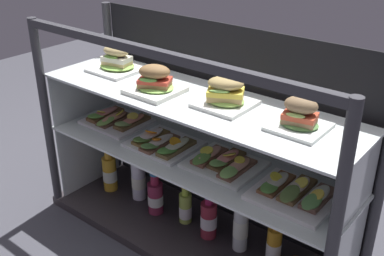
# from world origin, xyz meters

# --- Properties ---
(ground_plane) EXTENTS (6.00, 6.00, 0.02)m
(ground_plane) POSITION_xyz_m (0.00, 0.00, -0.01)
(ground_plane) COLOR #3F3F47
(ground_plane) RESTS_ON ground
(case_base_deck) EXTENTS (1.40, 0.44, 0.04)m
(case_base_deck) POSITION_xyz_m (0.00, 0.00, 0.02)
(case_base_deck) COLOR #312C2E
(case_base_deck) RESTS_ON ground
(case_frame) EXTENTS (1.40, 0.44, 0.91)m
(case_frame) POSITION_xyz_m (0.00, 0.11, 0.50)
(case_frame) COLOR #333338
(case_frame) RESTS_ON ground
(riser_lower_tier) EXTENTS (1.32, 0.36, 0.37)m
(riser_lower_tier) POSITION_xyz_m (0.00, 0.00, 0.22)
(riser_lower_tier) COLOR silver
(riser_lower_tier) RESTS_ON case_base_deck
(shelf_lower_glass) EXTENTS (1.34, 0.38, 0.01)m
(shelf_lower_glass) POSITION_xyz_m (0.00, 0.00, 0.41)
(shelf_lower_glass) COLOR silver
(shelf_lower_glass) RESTS_ON riser_lower_tier
(riser_upper_tier) EXTENTS (1.32, 0.36, 0.24)m
(riser_upper_tier) POSITION_xyz_m (0.00, 0.00, 0.54)
(riser_upper_tier) COLOR silver
(riser_upper_tier) RESTS_ON shelf_lower_glass
(shelf_upper_glass) EXTENTS (1.34, 0.38, 0.01)m
(shelf_upper_glass) POSITION_xyz_m (0.00, 0.00, 0.67)
(shelf_upper_glass) COLOR silver
(shelf_upper_glass) RESTS_ON riser_upper_tier
(plated_roll_sandwich_far_right) EXTENTS (0.20, 0.20, 0.11)m
(plated_roll_sandwich_far_right) POSITION_xyz_m (-0.45, 0.04, 0.71)
(plated_roll_sandwich_far_right) COLOR white
(plated_roll_sandwich_far_right) RESTS_ON shelf_upper_glass
(plated_roll_sandwich_far_left) EXTENTS (0.19, 0.19, 0.11)m
(plated_roll_sandwich_far_left) POSITION_xyz_m (-0.15, -0.05, 0.71)
(plated_roll_sandwich_far_left) COLOR white
(plated_roll_sandwich_far_left) RESTS_ON shelf_upper_glass
(plated_roll_sandwich_left_of_center) EXTENTS (0.19, 0.19, 0.11)m
(plated_roll_sandwich_left_of_center) POSITION_xyz_m (0.14, 0.02, 0.71)
(plated_roll_sandwich_left_of_center) COLOR white
(plated_roll_sandwich_left_of_center) RESTS_ON shelf_upper_glass
(plated_roll_sandwich_mid_right) EXTENTS (0.18, 0.18, 0.11)m
(plated_roll_sandwich_mid_right) POSITION_xyz_m (0.44, 0.01, 0.71)
(plated_roll_sandwich_mid_right) COLOR white
(plated_roll_sandwich_mid_right) RESTS_ON shelf_upper_glass
(open_sandwich_tray_near_right_corner) EXTENTS (0.28, 0.24, 0.06)m
(open_sandwich_tray_near_right_corner) POSITION_xyz_m (-0.47, 0.02, 0.44)
(open_sandwich_tray_near_right_corner) COLOR white
(open_sandwich_tray_near_right_corner) RESTS_ON shelf_lower_glass
(open_sandwich_tray_far_right) EXTENTS (0.28, 0.25, 0.06)m
(open_sandwich_tray_far_right) POSITION_xyz_m (-0.15, -0.02, 0.44)
(open_sandwich_tray_far_right) COLOR white
(open_sandwich_tray_far_right) RESTS_ON shelf_lower_glass
(open_sandwich_tray_left_of_center) EXTENTS (0.28, 0.24, 0.05)m
(open_sandwich_tray_left_of_center) POSITION_xyz_m (0.14, 0.01, 0.44)
(open_sandwich_tray_left_of_center) COLOR white
(open_sandwich_tray_left_of_center) RESTS_ON shelf_lower_glass
(open_sandwich_tray_near_left_corner) EXTENTS (0.28, 0.24, 0.06)m
(open_sandwich_tray_near_left_corner) POSITION_xyz_m (0.46, -0.00, 0.44)
(open_sandwich_tray_near_left_corner) COLOR white
(open_sandwich_tray_near_left_corner) RESTS_ON shelf_lower_glass
(juice_bottle_back_left) EXTENTS (0.07, 0.07, 0.22)m
(juice_bottle_back_left) POSITION_xyz_m (-0.53, 0.01, 0.13)
(juice_bottle_back_left) COLOR gold
(juice_bottle_back_left) RESTS_ON case_base_deck
(juice_bottle_front_middle) EXTENTS (0.07, 0.07, 0.25)m
(juice_bottle_front_middle) POSITION_xyz_m (-0.37, 0.05, 0.14)
(juice_bottle_front_middle) COLOR white
(juice_bottle_front_middle) RESTS_ON case_base_deck
(juice_bottle_front_left_end) EXTENTS (0.07, 0.07, 0.21)m
(juice_bottle_front_left_end) POSITION_xyz_m (-0.22, 0.01, 0.12)
(juice_bottle_front_left_end) COLOR #912C4A
(juice_bottle_front_left_end) RESTS_ON case_base_deck
(juice_bottle_tucked_behind) EXTENTS (0.06, 0.06, 0.19)m
(juice_bottle_tucked_behind) POSITION_xyz_m (-0.07, 0.04, 0.11)
(juice_bottle_tucked_behind) COLOR #B5D155
(juice_bottle_tucked_behind) RESTS_ON case_base_deck
(juice_bottle_front_second) EXTENTS (0.07, 0.07, 0.21)m
(juice_bottle_front_second) POSITION_xyz_m (0.07, 0.03, 0.13)
(juice_bottle_front_second) COLOR #992B3B
(juice_bottle_front_second) RESTS_ON case_base_deck
(juice_bottle_front_fourth) EXTENTS (0.06, 0.06, 0.25)m
(juice_bottle_front_fourth) POSITION_xyz_m (0.22, 0.04, 0.15)
(juice_bottle_front_fourth) COLOR silver
(juice_bottle_front_fourth) RESTS_ON case_base_deck
(juice_bottle_near_post) EXTENTS (0.06, 0.06, 0.23)m
(juice_bottle_near_post) POSITION_xyz_m (0.38, 0.04, 0.13)
(juice_bottle_near_post) COLOR gold
(juice_bottle_near_post) RESTS_ON case_base_deck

